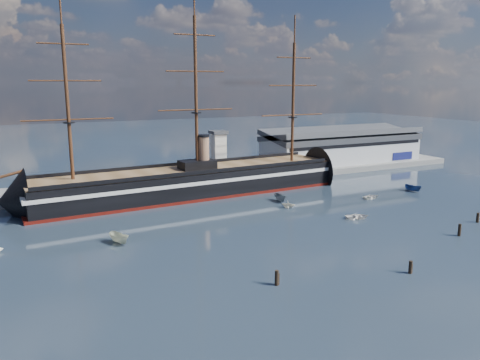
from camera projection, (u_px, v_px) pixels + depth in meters
name	position (u px, v px, depth m)	size (l,w,h in m)	color
ground	(259.00, 207.00, 122.43)	(600.00, 600.00, 0.00)	#232F3D
quay	(234.00, 179.00, 158.38)	(180.00, 18.00, 2.00)	slate
warehouse	(341.00, 146.00, 181.02)	(63.00, 21.00, 11.60)	#B7BABC
quay_tower	(219.00, 153.00, 150.72)	(5.00, 5.00, 15.00)	silver
warship	(185.00, 183.00, 133.50)	(113.31, 21.20, 53.94)	black
motorboat_a	(120.00, 244.00, 94.82)	(6.92, 2.54, 2.77)	beige
motorboat_b	(357.00, 219.00, 112.19)	(3.52, 1.41, 1.64)	white
motorboat_c	(280.00, 202.00, 128.45)	(6.26, 2.29, 2.50)	#555E67
motorboat_d	(288.00, 208.00, 122.06)	(5.76, 2.49, 2.11)	silver
motorboat_e	(371.00, 198.00, 131.81)	(3.07, 1.23, 1.43)	white
motorboat_f	(413.00, 191.00, 140.51)	(6.19, 2.27, 2.47)	navy
piling_near_left	(277.00, 285.00, 75.38)	(0.64, 0.64, 3.21)	black
piling_near_mid	(410.00, 273.00, 80.05)	(0.64, 0.64, 2.94)	black
piling_near_right	(459.00, 236.00, 99.64)	(0.64, 0.64, 3.35)	black
piling_far_right	(477.00, 222.00, 109.25)	(0.64, 0.64, 3.03)	black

